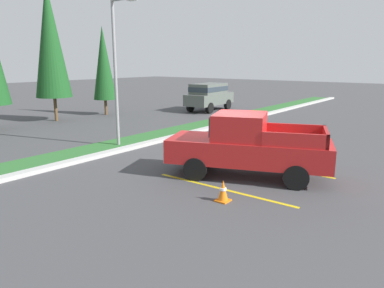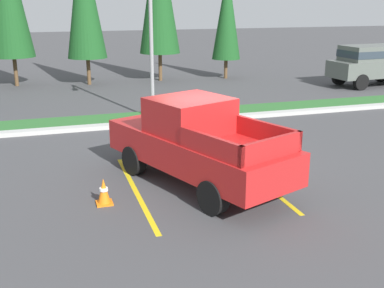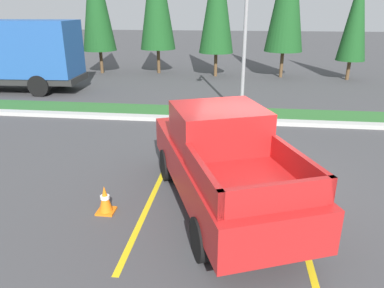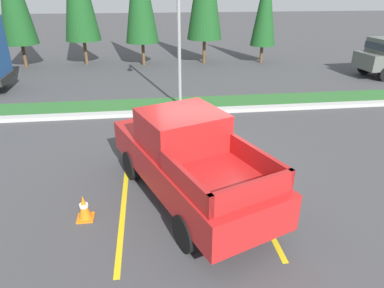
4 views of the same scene
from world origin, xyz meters
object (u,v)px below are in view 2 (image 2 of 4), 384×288
at_px(suv_distant, 372,62).
at_px(traffic_cone, 104,192).
at_px(pickup_truck_main, 196,143).
at_px(cypress_tree_rightmost, 227,13).
at_px(street_light, 152,19).

relative_size(suv_distant, traffic_cone, 7.87).
distance_m(pickup_truck_main, cypress_tree_rightmost, 16.76).
bearing_deg(street_light, pickup_truck_main, -93.98).
xyz_separation_m(street_light, cypress_tree_rightmost, (6.18, 8.52, -0.08)).
relative_size(suv_distant, cypress_tree_rightmost, 0.77).
xyz_separation_m(pickup_truck_main, cypress_tree_rightmost, (6.64, 15.17, 2.58)).
bearing_deg(pickup_truck_main, traffic_cone, -165.65).
bearing_deg(suv_distant, traffic_cone, -143.93).
xyz_separation_m(street_light, traffic_cone, (-2.80, -7.25, -3.41)).
bearing_deg(street_light, cypress_tree_rightmost, 54.05).
xyz_separation_m(suv_distant, street_light, (-12.54, -3.92, 2.46)).
height_order(pickup_truck_main, suv_distant, same).
height_order(pickup_truck_main, traffic_cone, pickup_truck_main).
distance_m(street_light, cypress_tree_rightmost, 10.52).
distance_m(pickup_truck_main, street_light, 7.18).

